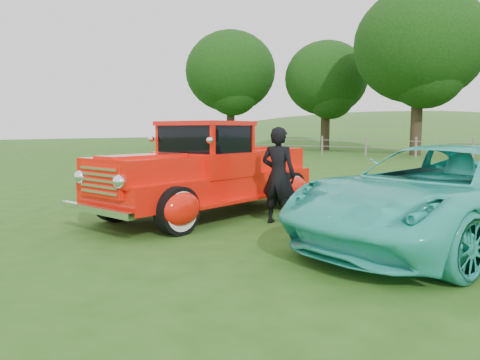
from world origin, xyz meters
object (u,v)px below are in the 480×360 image
Objects in this scene: tree_far_west at (231,72)px; tree_mid_west at (326,79)px; teal_sedan at (443,195)px; man at (278,175)px; tree_near_west at (419,45)px; red_pickup at (207,174)px.

tree_far_west is 1.17× the size of tree_mid_west.
man is at bearing -161.75° from teal_sedan.
tree_mid_west is (8.00, 2.00, -0.94)m from tree_far_west.
tree_near_west is at bearing -88.01° from man.
tree_far_west is 1.97× the size of red_pickup.
tree_near_west is (8.00, -3.00, 1.25)m from tree_mid_west.
teal_sedan is (15.89, -26.27, -4.85)m from tree_mid_west.
red_pickup is at bearing -51.28° from tree_far_west.
tree_mid_west is at bearing -74.02° from man.
tree_mid_west is at bearing 14.04° from tree_far_west.
red_pickup reaches higher than man.
man is at bearing 8.64° from red_pickup.
man is (13.24, -26.46, -4.71)m from tree_mid_west.
red_pickup is 3.01× the size of man.
teal_sedan is at bearing -71.28° from tree_near_west.
teal_sedan is (23.89, -24.27, -5.78)m from tree_far_west.
teal_sedan is at bearing -58.84° from tree_mid_west.
tree_mid_west is 8.63m from tree_near_west.
tree_near_west is 24.66m from red_pickup.
teal_sedan is (7.89, -23.27, -6.09)m from tree_near_west.
tree_near_west is at bearing -3.58° from tree_far_west.
tree_near_west reaches higher than man.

